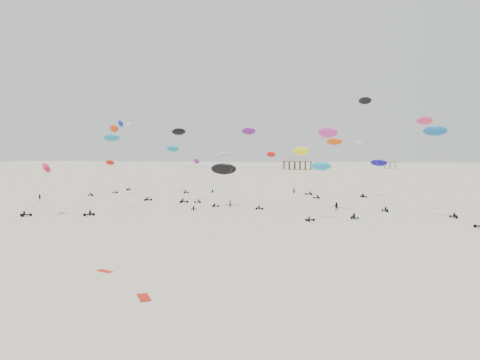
% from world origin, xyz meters
% --- Properties ---
extents(ground_plane, '(900.00, 900.00, 0.00)m').
position_xyz_m(ground_plane, '(0.00, 200.00, 0.00)').
color(ground_plane, beige).
extents(pavilion_main, '(21.00, 13.00, 9.80)m').
position_xyz_m(pavilion_main, '(-10.00, 350.00, 4.22)').
color(pavilion_main, brown).
rests_on(pavilion_main, ground).
extents(pavilion_small, '(9.00, 7.00, 8.00)m').
position_xyz_m(pavilion_small, '(60.00, 380.00, 3.49)').
color(pavilion_small, brown).
rests_on(pavilion_small, ground).
extents(pier_fence, '(80.20, 0.20, 1.50)m').
position_xyz_m(pier_fence, '(-62.00, 350.00, 0.77)').
color(pier_fence, black).
rests_on(pier_fence, ground).
extents(rig_0, '(6.99, 12.73, 20.91)m').
position_xyz_m(rig_0, '(37.88, 99.34, 13.72)').
color(rig_0, black).
rests_on(rig_0, ground).
extents(rig_1, '(3.36, 9.61, 16.28)m').
position_xyz_m(rig_1, '(25.37, 136.89, 9.36)').
color(rig_1, black).
rests_on(rig_1, ground).
extents(rig_2, '(9.25, 10.87, 13.53)m').
position_xyz_m(rig_2, '(-52.69, 137.20, 7.19)').
color(rig_2, black).
rests_on(rig_2, ground).
extents(rig_3, '(3.64, 12.89, 17.90)m').
position_xyz_m(rig_3, '(-29.17, 87.34, 9.11)').
color(rig_3, black).
rests_on(rig_3, ground).
extents(rig_4, '(8.41, 10.71, 11.97)m').
position_xyz_m(rig_4, '(30.07, 137.62, 8.19)').
color(rig_4, black).
rests_on(rig_4, ground).
extents(rig_5, '(4.81, 6.33, 10.86)m').
position_xyz_m(rig_5, '(15.36, 85.85, 7.75)').
color(rig_5, black).
rests_on(rig_5, ground).
extents(rig_6, '(9.83, 6.04, 20.57)m').
position_xyz_m(rig_6, '(-45.22, 122.13, 15.97)').
color(rig_6, black).
rests_on(rig_6, ground).
extents(rig_7, '(9.88, 6.58, 18.77)m').
position_xyz_m(rig_7, '(-3.04, 104.35, 13.68)').
color(rig_7, black).
rests_on(rig_7, ground).
extents(rig_8, '(10.88, 11.36, 16.25)m').
position_xyz_m(rig_8, '(-31.81, 140.42, 10.49)').
color(rig_8, black).
rests_on(rig_8, ground).
extents(rig_9, '(9.08, 7.03, 19.00)m').
position_xyz_m(rig_9, '(-19.81, 111.56, 14.36)').
color(rig_9, black).
rests_on(rig_9, ground).
extents(rig_10, '(8.63, 15.36, 20.31)m').
position_xyz_m(rig_10, '(38.35, 89.63, 12.27)').
color(rig_10, black).
rests_on(rig_10, ground).
extents(rig_11, '(3.96, 9.11, 13.12)m').
position_xyz_m(rig_11, '(3.05, 101.91, 6.58)').
color(rig_11, black).
rests_on(rig_11, ground).
extents(rig_12, '(8.10, 5.56, 16.59)m').
position_xyz_m(rig_12, '(17.05, 127.60, 12.30)').
color(rig_12, black).
rests_on(rig_12, ground).
extents(rig_13, '(6.87, 4.44, 14.31)m').
position_xyz_m(rig_13, '(8.57, 137.14, 11.07)').
color(rig_13, black).
rests_on(rig_13, ground).
extents(rig_14, '(10.00, 7.25, 20.94)m').
position_xyz_m(rig_14, '(-34.84, 113.95, 17.08)').
color(rig_14, black).
rests_on(rig_14, ground).
extents(rig_15, '(8.97, 17.81, 21.05)m').
position_xyz_m(rig_15, '(17.49, 98.98, 14.31)').
color(rig_15, black).
rests_on(rig_15, ground).
extents(rig_16, '(6.02, 7.43, 10.58)m').
position_xyz_m(rig_16, '(-38.59, 80.54, 7.46)').
color(rig_16, black).
rests_on(rig_16, ground).
extents(rig_17, '(7.22, 6.38, 23.49)m').
position_xyz_m(rig_17, '(-51.82, 143.27, 19.08)').
color(rig_17, black).
rests_on(rig_17, ground).
extents(rig_18, '(7.24, 4.38, 24.30)m').
position_xyz_m(rig_18, '(26.07, 100.24, 14.98)').
color(rig_18, black).
rests_on(rig_18, ground).
extents(rig_19, '(4.53, 7.98, 11.06)m').
position_xyz_m(rig_19, '(-17.48, 110.59, 5.55)').
color(rig_19, black).
rests_on(rig_19, ground).
extents(rig_20, '(6.55, 6.19, 12.87)m').
position_xyz_m(rig_20, '(-16.46, 140.13, 10.15)').
color(rig_20, black).
rests_on(rig_20, ground).
extents(rig_21, '(8.47, 11.89, 12.53)m').
position_xyz_m(rig_21, '(-7.52, 103.15, 7.99)').
color(rig_21, black).
rests_on(rig_21, ground).
extents(spectator_0, '(0.88, 0.89, 2.04)m').
position_xyz_m(spectator_0, '(-4.62, 99.51, 0.00)').
color(spectator_0, black).
rests_on(spectator_0, ground).
extents(spectator_1, '(1.24, 0.98, 2.22)m').
position_xyz_m(spectator_1, '(18.76, 98.75, 0.00)').
color(spectator_1, black).
rests_on(spectator_1, ground).
extents(spectator_2, '(1.24, 0.75, 2.01)m').
position_xyz_m(spectator_2, '(-56.69, 105.50, 0.00)').
color(spectator_2, black).
rests_on(spectator_2, ground).
extents(spectator_3, '(0.81, 0.58, 2.17)m').
position_xyz_m(spectator_3, '(6.18, 138.58, 0.00)').
color(spectator_3, black).
rests_on(spectator_3, ground).
extents(grounded_kite_a, '(1.94, 2.34, 0.08)m').
position_xyz_m(grounded_kite_a, '(2.67, 34.48, 0.00)').
color(grounded_kite_a, '#B4190B').
rests_on(grounded_kite_a, ground).
extents(grounded_kite_b, '(1.93, 1.34, 0.07)m').
position_xyz_m(grounded_kite_b, '(-4.95, 42.03, 0.00)').
color(grounded_kite_b, red).
rests_on(grounded_kite_b, ground).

